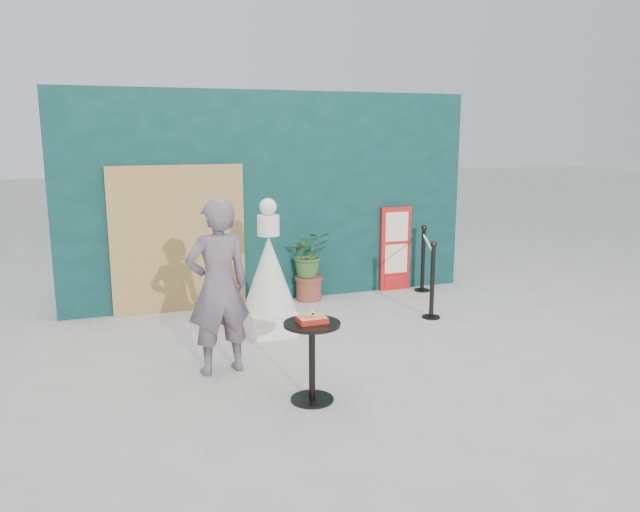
{
  "coord_description": "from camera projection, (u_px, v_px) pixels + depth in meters",
  "views": [
    {
      "loc": [
        -2.5,
        -5.53,
        2.44
      ],
      "look_at": [
        0.0,
        1.2,
        1.0
      ],
      "focal_mm": 35.0,
      "sensor_mm": 36.0,
      "label": 1
    }
  ],
  "objects": [
    {
      "name": "menu_board",
      "position": [
        395.0,
        249.0,
        9.65
      ],
      "size": [
        0.5,
        0.07,
        1.3
      ],
      "color": "red",
      "rests_on": "ground"
    },
    {
      "name": "cafe_table",
      "position": [
        312.0,
        349.0,
        5.66
      ],
      "size": [
        0.52,
        0.52,
        0.75
      ],
      "color": "black",
      "rests_on": "ground"
    },
    {
      "name": "back_wall",
      "position": [
        273.0,
        197.0,
        9.01
      ],
      "size": [
        6.0,
        0.3,
        3.0
      ],
      "primitive_type": "cube",
      "color": "#0A2E29",
      "rests_on": "ground"
    },
    {
      "name": "bamboo_fence",
      "position": [
        179.0,
        239.0,
        8.44
      ],
      "size": [
        1.8,
        0.08,
        2.0
      ],
      "primitive_type": "cube",
      "color": "tan",
      "rests_on": "ground"
    },
    {
      "name": "stanchion_barrier",
      "position": [
        427.0,
        270.0,
        8.9
      ],
      "size": [
        0.84,
        1.54,
        1.03
      ],
      "color": "black",
      "rests_on": "ground"
    },
    {
      "name": "woman",
      "position": [
        218.0,
        287.0,
        6.27
      ],
      "size": [
        0.71,
        0.52,
        1.8
      ],
      "primitive_type": "imported",
      "rotation": [
        0.0,
        0.0,
        3.28
      ],
      "color": "slate",
      "rests_on": "ground"
    },
    {
      "name": "planter",
      "position": [
        309.0,
        260.0,
        9.06
      ],
      "size": [
        0.6,
        0.52,
        1.03
      ],
      "color": "brown",
      "rests_on": "ground"
    },
    {
      "name": "ground",
      "position": [
        361.0,
        373.0,
        6.42
      ],
      "size": [
        60.0,
        60.0,
        0.0
      ],
      "primitive_type": "plane",
      "color": "#ADAAA5",
      "rests_on": "ground"
    },
    {
      "name": "food_basket",
      "position": [
        312.0,
        318.0,
        5.61
      ],
      "size": [
        0.26,
        0.19,
        0.11
      ],
      "color": "#AE2512",
      "rests_on": "cafe_table"
    },
    {
      "name": "statue",
      "position": [
        269.0,
        280.0,
        7.52
      ],
      "size": [
        0.65,
        0.65,
        1.67
      ],
      "color": "white",
      "rests_on": "ground"
    }
  ]
}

